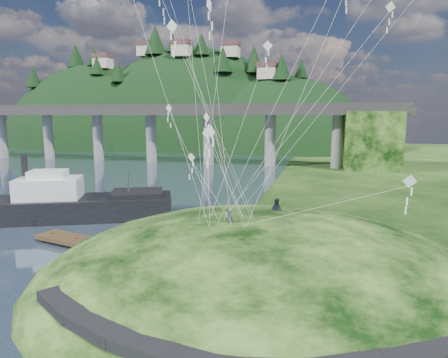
# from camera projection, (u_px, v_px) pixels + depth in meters

# --- Properties ---
(ground) EXTENTS (320.00, 320.00, 0.00)m
(ground) POSITION_uv_depth(u_px,v_px,m) (152.00, 283.00, 29.53)
(ground) COLOR black
(ground) RESTS_ON ground
(grass_hill) EXTENTS (36.00, 32.00, 13.00)m
(grass_hill) POSITION_uv_depth(u_px,v_px,m) (263.00, 302.00, 29.71)
(grass_hill) COLOR black
(grass_hill) RESTS_ON ground
(footpath) EXTENTS (22.29, 5.84, 0.83)m
(footpath) POSITION_uv_depth(u_px,v_px,m) (211.00, 343.00, 18.04)
(footpath) COLOR black
(footpath) RESTS_ON ground
(bridge) EXTENTS (160.00, 11.00, 15.00)m
(bridge) POSITION_uv_depth(u_px,v_px,m) (171.00, 125.00, 101.48)
(bridge) COLOR #2D2B2B
(bridge) RESTS_ON ground
(far_ridge) EXTENTS (153.00, 70.00, 94.50)m
(far_ridge) POSITION_uv_depth(u_px,v_px,m) (181.00, 165.00, 158.24)
(far_ridge) COLOR black
(far_ridge) RESTS_ON ground
(work_barge) EXTENTS (22.70, 14.20, 7.74)m
(work_barge) POSITION_uv_depth(u_px,v_px,m) (73.00, 203.00, 47.20)
(work_barge) COLOR black
(work_barge) RESTS_ON ground
(wooden_dock) EXTENTS (15.72, 6.03, 1.11)m
(wooden_dock) POSITION_uv_depth(u_px,v_px,m) (103.00, 246.00, 36.31)
(wooden_dock) COLOR #3B2918
(wooden_dock) RESTS_ON ground
(kite_flyers) EXTENTS (3.63, 5.27, 1.96)m
(kite_flyers) POSITION_uv_depth(u_px,v_px,m) (266.00, 201.00, 30.23)
(kite_flyers) COLOR #272A34
(kite_flyers) RESTS_ON ground
(kite_swarm) EXTENTS (20.57, 17.16, 20.45)m
(kite_swarm) POSITION_uv_depth(u_px,v_px,m) (249.00, 24.00, 26.26)
(kite_swarm) COLOR white
(kite_swarm) RESTS_ON ground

